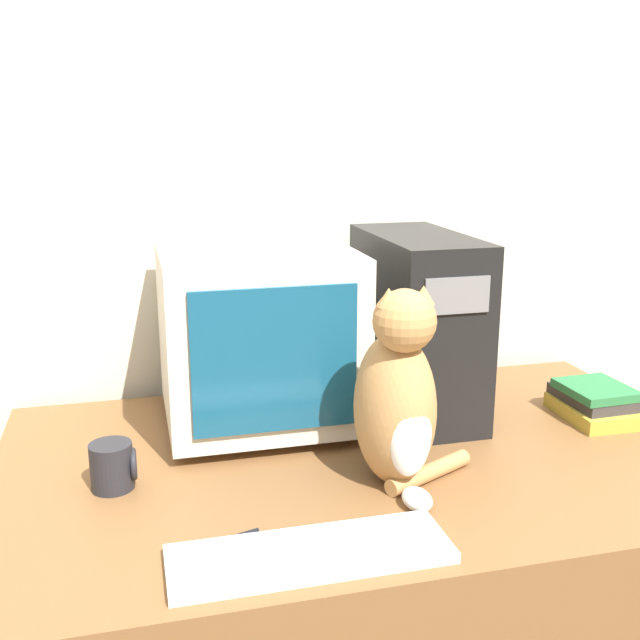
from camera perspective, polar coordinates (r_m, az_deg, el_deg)
The scene contains 9 objects.
wall_back at distance 2.00m, azimuth -0.96°, elevation 8.76°, with size 7.00×0.05×2.50m.
desk at distance 1.83m, azimuth 3.34°, elevation -21.19°, with size 1.54×0.93×0.77m.
crt_monitor at distance 1.72m, azimuth -4.77°, elevation -1.19°, with size 0.43×0.43×0.41m.
computer_tower at distance 1.81m, azimuth 7.35°, elevation -0.31°, with size 0.21×0.44×0.43m.
keyboard at distance 1.27m, azimuth -0.75°, elevation -17.36°, with size 0.46×0.15×0.02m.
cat at distance 1.44m, azimuth 5.95°, elevation -6.09°, with size 0.25×0.26×0.40m.
book_stack at distance 1.92m, azimuth 20.16°, elevation -5.85°, with size 0.16×0.21×0.08m.
pen at distance 1.32m, azimuth -7.90°, elevation -16.46°, with size 0.15×0.05×0.01m.
mug at distance 1.52m, azimuth -15.48°, elevation -10.67°, with size 0.09×0.08×0.09m.
Camera 1 is at (-0.46, -0.94, 1.46)m, focal length 42.00 mm.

